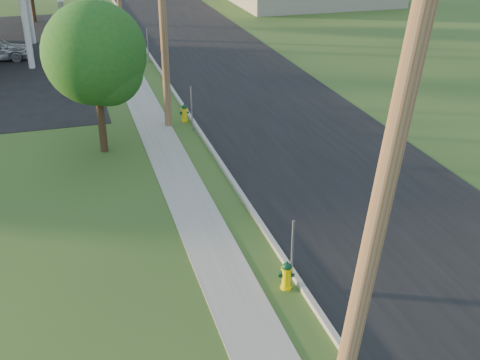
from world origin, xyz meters
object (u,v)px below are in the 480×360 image
at_px(tree_verge, 98,58).
at_px(hydrant_mid, 184,113).
at_px(utility_pole_mid, 163,11).
at_px(hydrant_near, 287,275).
at_px(hydrant_far, 144,55).
at_px(utility_pole_near, 375,231).

relative_size(tree_verge, hydrant_mid, 7.28).
bearing_deg(utility_pole_mid, hydrant_near, -86.75).
relative_size(tree_verge, hydrant_near, 7.20).
height_order(tree_verge, hydrant_mid, tree_verge).
xyz_separation_m(utility_pole_mid, hydrant_mid, (0.79, 0.33, -4.56)).
xyz_separation_m(utility_pole_mid, tree_verge, (-2.88, -2.19, -1.18)).
bearing_deg(tree_verge, hydrant_far, 75.59).
height_order(hydrant_near, hydrant_mid, hydrant_near).
bearing_deg(hydrant_far, hydrant_near, -89.63).
bearing_deg(utility_pole_mid, hydrant_mid, 22.87).
xyz_separation_m(hydrant_near, hydrant_mid, (0.06, 13.12, -0.00)).
bearing_deg(hydrant_mid, hydrant_far, 91.13).
xyz_separation_m(utility_pole_near, hydrant_far, (0.57, 29.23, -4.39)).
distance_m(hydrant_mid, hydrant_far, 10.90).
relative_size(utility_pole_near, tree_verge, 1.62).
height_order(utility_pole_mid, tree_verge, utility_pole_mid).
relative_size(utility_pole_near, utility_pole_mid, 0.97).
bearing_deg(tree_verge, hydrant_mid, 34.57).
xyz_separation_m(utility_pole_near, hydrant_mid, (0.79, 18.33, -4.41)).
bearing_deg(tree_verge, hydrant_near, -71.22).
bearing_deg(hydrant_mid, hydrant_near, -90.26).
xyz_separation_m(tree_verge, hydrant_near, (3.60, -10.59, -3.37)).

